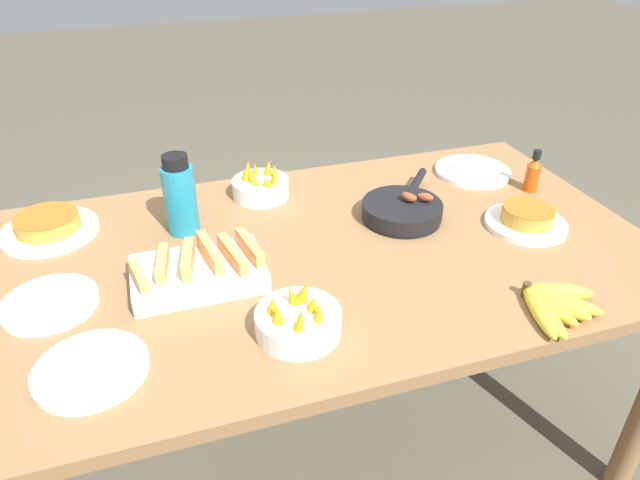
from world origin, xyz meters
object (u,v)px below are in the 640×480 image
at_px(banana_bunch, 552,303).
at_px(empty_plate_near_front, 473,171).
at_px(frittata_plate_side, 527,219).
at_px(water_bottle, 180,196).
at_px(melon_tray, 199,271).
at_px(fruit_bowl_mango, 261,186).
at_px(fruit_bowl_citrus, 298,320).
at_px(hot_sauce_bottle, 533,173).
at_px(skillet, 403,210).
at_px(empty_plate_far_right, 50,303).
at_px(frittata_plate_center, 48,226).
at_px(empty_plate_far_left, 91,369).

distance_m(banana_bunch, empty_plate_near_front, 0.72).
height_order(frittata_plate_side, water_bottle, water_bottle).
height_order(melon_tray, water_bottle, water_bottle).
bearing_deg(fruit_bowl_mango, fruit_bowl_citrus, -95.79).
distance_m(empty_plate_near_front, water_bottle, 0.96).
bearing_deg(water_bottle, hot_sauce_bottle, -4.56).
xyz_separation_m(skillet, fruit_bowl_mango, (-0.36, 0.26, 0.01)).
relative_size(frittata_plate_side, empty_plate_far_right, 1.04).
xyz_separation_m(melon_tray, frittata_plate_center, (-0.36, 0.35, -0.01)).
bearing_deg(water_bottle, fruit_bowl_mango, 28.88).
height_order(skillet, fruit_bowl_citrus, fruit_bowl_citrus).
bearing_deg(skillet, frittata_plate_center, 116.70).
height_order(empty_plate_near_front, water_bottle, water_bottle).
relative_size(skillet, empty_plate_far_right, 1.49).
height_order(melon_tray, fruit_bowl_citrus, fruit_bowl_citrus).
bearing_deg(fruit_bowl_mango, hot_sauce_bottle, -15.23).
distance_m(frittata_plate_center, frittata_plate_side, 1.32).
relative_size(frittata_plate_center, frittata_plate_side, 1.15).
bearing_deg(frittata_plate_side, skillet, 154.45).
bearing_deg(frittata_plate_side, banana_bunch, -116.54).
xyz_separation_m(empty_plate_far_right, water_bottle, (0.33, 0.25, 0.10)).
bearing_deg(water_bottle, frittata_plate_center, 164.66).
xyz_separation_m(empty_plate_near_front, fruit_bowl_citrus, (-0.77, -0.58, 0.03)).
xyz_separation_m(banana_bunch, skillet, (-0.14, 0.48, 0.01)).
bearing_deg(melon_tray, frittata_plate_center, 135.76).
height_order(empty_plate_far_right, fruit_bowl_mango, fruit_bowl_mango).
bearing_deg(empty_plate_near_front, fruit_bowl_citrus, -142.91).
bearing_deg(empty_plate_far_left, empty_plate_far_right, 110.61).
relative_size(banana_bunch, skillet, 0.64).
relative_size(skillet, frittata_plate_side, 1.43).
xyz_separation_m(frittata_plate_side, water_bottle, (-0.91, 0.27, 0.08)).
distance_m(banana_bunch, empty_plate_far_left, 0.99).
bearing_deg(fruit_bowl_citrus, water_bottle, 109.95).
xyz_separation_m(skillet, frittata_plate_center, (-0.96, 0.22, -0.00)).
bearing_deg(frittata_plate_center, empty_plate_far_right, -86.00).
xyz_separation_m(melon_tray, frittata_plate_side, (0.90, -0.01, -0.01)).
bearing_deg(water_bottle, skillet, -11.50).
bearing_deg(frittata_plate_side, empty_plate_near_front, 83.73).
xyz_separation_m(melon_tray, hot_sauce_bottle, (1.05, 0.17, 0.02)).
distance_m(banana_bunch, skillet, 0.50).
bearing_deg(empty_plate_far_right, frittata_plate_center, 94.00).
height_order(water_bottle, hot_sauce_bottle, water_bottle).
height_order(skillet, empty_plate_near_front, skillet).
distance_m(empty_plate_far_left, empty_plate_far_right, 0.26).
relative_size(empty_plate_near_front, water_bottle, 1.09).
bearing_deg(fruit_bowl_citrus, frittata_plate_side, 17.64).
relative_size(skillet, fruit_bowl_citrus, 1.74).
relative_size(empty_plate_far_right, fruit_bowl_mango, 1.25).
bearing_deg(empty_plate_far_left, water_bottle, 64.25).
xyz_separation_m(frittata_plate_center, water_bottle, (0.35, -0.10, 0.08)).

